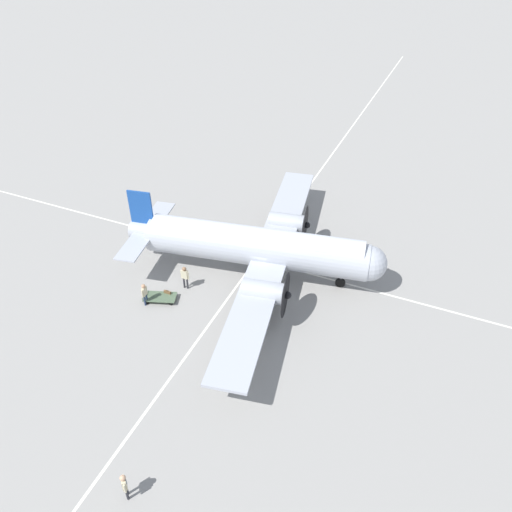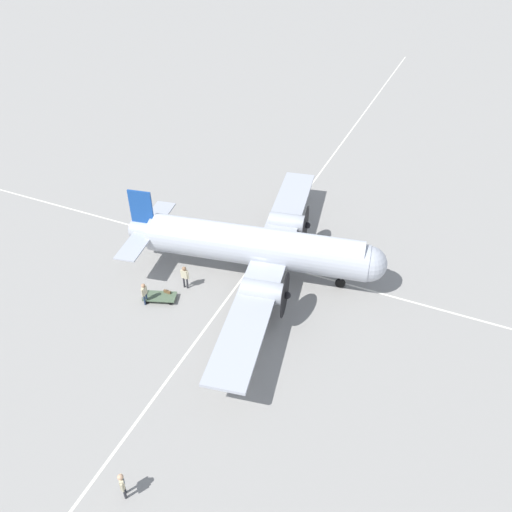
# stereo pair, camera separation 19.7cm
# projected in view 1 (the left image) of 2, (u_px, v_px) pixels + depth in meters

# --- Properties ---
(ground_plane) EXTENTS (300.00, 300.00, 0.00)m
(ground_plane) POSITION_uv_depth(u_px,v_px,m) (256.00, 274.00, 35.67)
(ground_plane) COLOR gray
(apron_line_eastwest) EXTENTS (120.00, 0.16, 0.01)m
(apron_line_eastwest) POSITION_uv_depth(u_px,v_px,m) (265.00, 262.00, 36.83)
(apron_line_eastwest) COLOR silver
(apron_line_eastwest) RESTS_ON ground_plane
(apron_line_northsouth) EXTENTS (0.16, 120.00, 0.01)m
(apron_line_northsouth) POSITION_uv_depth(u_px,v_px,m) (247.00, 272.00, 35.89)
(apron_line_northsouth) COLOR silver
(apron_line_northsouth) RESTS_ON ground_plane
(airliner_main) EXTENTS (18.04, 23.70, 5.68)m
(airliner_main) POSITION_uv_depth(u_px,v_px,m) (262.00, 247.00, 34.10)
(airliner_main) COLOR #ADB2BC
(airliner_main) RESTS_ON ground_plane
(crew_foreground) EXTENTS (0.41, 0.47, 1.72)m
(crew_foreground) POSITION_uv_depth(u_px,v_px,m) (125.00, 484.00, 22.18)
(crew_foreground) COLOR #2D2D33
(crew_foreground) RESTS_ON ground_plane
(passenger_boarding) EXTENTS (0.27, 0.58, 1.69)m
(passenger_boarding) POSITION_uv_depth(u_px,v_px,m) (144.00, 292.00, 32.54)
(passenger_boarding) COLOR navy
(passenger_boarding) RESTS_ON ground_plane
(ramp_agent) EXTENTS (0.62, 0.29, 1.81)m
(ramp_agent) POSITION_uv_depth(u_px,v_px,m) (185.00, 275.00, 33.81)
(ramp_agent) COLOR #2D2D33
(ramp_agent) RESTS_ON ground_plane
(suitcase_near_door) EXTENTS (0.50, 0.12, 0.56)m
(suitcase_near_door) POSITION_uv_depth(u_px,v_px,m) (168.00, 294.00, 33.57)
(suitcase_near_door) COLOR brown
(suitcase_near_door) RESTS_ON ground_plane
(baggage_cart) EXTENTS (2.38, 1.74, 0.56)m
(baggage_cart) POSITION_uv_depth(u_px,v_px,m) (160.00, 297.00, 33.30)
(baggage_cart) COLOR #4C6047
(baggage_cart) RESTS_ON ground_plane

